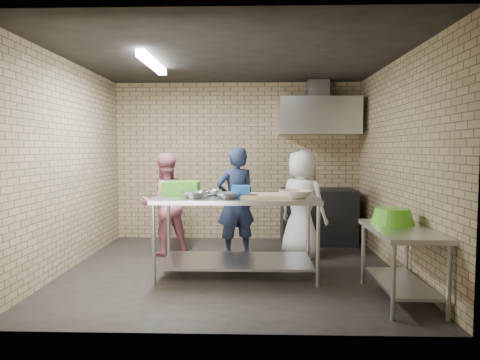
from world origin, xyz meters
The scene contains 25 objects.
floor centered at (0.00, 0.00, 0.00)m, with size 4.20×4.20×0.00m, color black.
ceiling centered at (0.00, 0.00, 2.70)m, with size 4.20×4.20×0.00m, color black.
back_wall centered at (0.00, 2.00, 1.35)m, with size 4.20×0.06×2.70m, color tan.
front_wall centered at (0.00, -2.00, 1.35)m, with size 4.20×0.06×2.70m, color tan.
left_wall centered at (-2.10, 0.00, 1.35)m, with size 0.06×4.00×2.70m, color tan.
right_wall centered at (2.10, 0.00, 1.35)m, with size 0.06×4.00×2.70m, color tan.
prep_table centered at (0.08, -0.26, 0.49)m, with size 1.96×0.98×0.98m, color #B8BABF.
side_counter centered at (1.80, -1.10, 0.38)m, with size 0.60×1.20×0.75m, color silver.
stove centered at (1.35, 1.65, 0.45)m, with size 1.20×0.70×0.90m, color black.
range_hood centered at (1.35, 1.70, 2.10)m, with size 1.30×0.60×0.60m, color silver.
hood_duct centered at (1.35, 1.85, 2.55)m, with size 0.35×0.30×0.30m, color #A5A8AD.
wall_shelf centered at (1.65, 1.89, 1.92)m, with size 0.80×0.20×0.04m, color #3F2B19.
fluorescent_fixture centered at (-1.00, 0.00, 2.64)m, with size 0.10×1.25×0.08m, color white.
green_crate centered at (-0.62, -0.14, 1.07)m, with size 0.44×0.33×0.17m, color green.
blue_tub centered at (0.13, -0.36, 1.05)m, with size 0.22×0.22×0.14m, color #1651AA.
cutting_board centered at (0.43, -0.28, 1.00)m, with size 0.60×0.46×0.03m, color #D8B07C.
mixing_bowl_a centered at (-0.42, -0.46, 1.02)m, with size 0.31×0.31×0.08m, color #ABACB2.
mixing_bowl_b centered at (-0.22, -0.21, 1.02)m, with size 0.23×0.23×0.07m, color #A8ABAF.
mixing_bowl_c centered at (-0.02, -0.48, 1.02)m, with size 0.28×0.28×0.07m, color #A8AAAF.
ceramic_bowl centered at (0.78, -0.41, 1.03)m, with size 0.38×0.38×0.09m, color beige.
green_basin centered at (1.78, -0.85, 0.83)m, with size 0.46×0.46×0.17m, color #59C626, non-canonical shape.
bottle_red centered at (1.40, 1.89, 2.03)m, with size 0.07×0.07×0.18m, color #B22619.
man_navy centered at (0.02, 0.69, 0.79)m, with size 0.58×0.38×1.59m, color #131831.
woman_pink centered at (-1.04, 0.82, 0.75)m, with size 0.73×0.57×1.50m, color #C06576.
woman_white centered at (0.98, 0.74, 0.77)m, with size 0.75×0.49×1.54m, color silver.
Camera 1 is at (0.28, -5.59, 1.56)m, focal length 32.84 mm.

